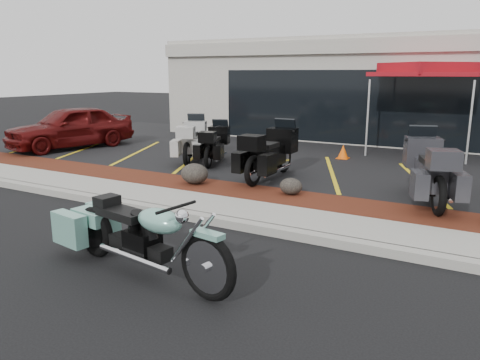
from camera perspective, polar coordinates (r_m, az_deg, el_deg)
The scene contains 16 objects.
ground at distance 7.58m, azimuth -2.37°, elevation -8.02°, with size 90.00×90.00×0.00m, color black.
curb at distance 8.29m, azimuth 0.88°, elevation -5.59°, with size 24.00×0.25×0.15m, color gray.
sidewalk at distance 8.88m, azimuth 3.02°, elevation -4.32°, with size 24.00×1.20×0.15m, color gray.
mulch_bed at distance 9.93m, azimuth 6.07°, elevation -2.47°, with size 24.00×1.20×0.16m, color #39180D.
upper_lot at distance 14.94m, azimuth 14.23°, elevation 2.42°, with size 26.00×9.60×0.15m, color black.
dealership_building at distance 20.84m, azimuth 19.10°, elevation 10.35°, with size 18.00×8.16×4.00m.
boulder_left at distance 11.00m, azimuth -5.57°, elevation 0.78°, with size 0.68×0.56×0.48m, color black.
boulder_mid at distance 10.06m, azimuth 6.23°, elevation -0.76°, with size 0.50×0.42×0.35m, color black.
hero_cruiser at distance 5.66m, azimuth -3.95°, elevation -9.33°, with size 3.23×0.82×1.14m, color #6FAD9C, non-canonical shape.
touring_white at distance 14.65m, azimuth -5.34°, elevation 5.49°, with size 2.29×0.87×1.33m, color beige, non-canonical shape.
touring_black_front at distance 14.16m, azimuth -2.43°, elevation 5.01°, with size 2.06×0.79×1.20m, color black, non-canonical shape.
touring_black_mid at distance 12.21m, azimuth 5.43°, elevation 4.19°, with size 2.43×0.93×1.42m, color black, non-canonical shape.
touring_grey at distance 10.91m, azimuth 21.11°, elevation 2.45°, with size 2.52×0.96×1.46m, color #313137, non-canonical shape.
parked_car at distance 17.23m, azimuth -19.98°, elevation 6.10°, with size 1.71×4.26×1.45m, color #4F0B0B.
traffic_cone at distance 14.56m, azimuth 12.46°, elevation 3.39°, with size 0.33×0.33×0.42m, color #F65A08.
popup_canopy at distance 16.20m, azimuth 21.90°, elevation 12.22°, with size 3.37×3.37×2.86m.
Camera 1 is at (3.70, -6.03, 2.72)m, focal length 35.00 mm.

